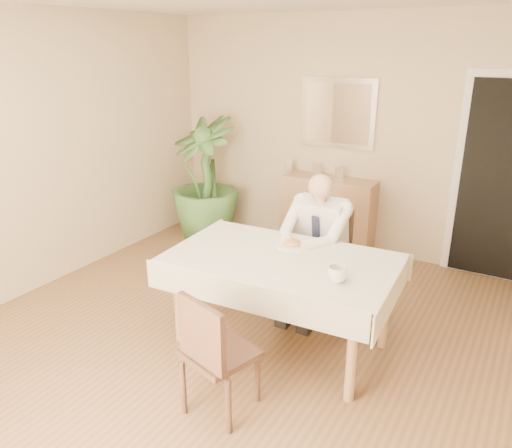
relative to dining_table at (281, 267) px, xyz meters
The scene contains 17 objects.
room 0.74m from the dining_table, 132.77° to the right, with size 5.00×5.02×2.60m.
doorway 2.55m from the dining_table, 59.43° to the left, with size 0.96×0.07×2.10m.
mirror 2.40m from the dining_table, 101.99° to the left, with size 0.86×0.04×0.76m.
dining_table is the anchor object (origin of this frame).
chair_far 0.90m from the dining_table, 90.00° to the left, with size 0.44×0.44×0.88m.
chair_near 0.95m from the dining_table, 89.10° to the right, with size 0.50×0.51×0.86m.
seated_man 0.59m from the dining_table, 90.00° to the left, with size 0.48×0.72×1.24m.
plate 0.25m from the dining_table, 97.04° to the left, with size 0.26×0.26×0.02m, color white.
food 0.26m from the dining_table, 97.04° to the left, with size 0.14×0.14×0.06m, color #986236.
knife 0.21m from the dining_table, 86.32° to the left, with size 0.01×0.01×0.13m, color silver.
fork 0.22m from the dining_table, 111.66° to the left, with size 0.01×0.01×0.13m, color silver.
coffee_mug 0.56m from the dining_table, 18.48° to the right, with size 0.14×0.14×0.11m, color white.
sideboard 2.10m from the dining_table, 102.84° to the left, with size 1.06×0.36×0.85m, color #947048.
photo_frame_left 2.29m from the dining_table, 115.69° to the left, with size 0.10×0.02×0.14m, color silver.
photo_frame_center 2.18m from the dining_table, 107.12° to the left, with size 0.10×0.02×0.14m, color silver.
photo_frame_right 2.11m from the dining_table, 99.95° to the left, with size 0.10×0.02×0.14m, color silver.
potted_palm 2.48m from the dining_table, 139.55° to the left, with size 0.83×0.83×1.48m, color #345827.
Camera 1 is at (1.85, -2.79, 2.27)m, focal length 35.00 mm.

